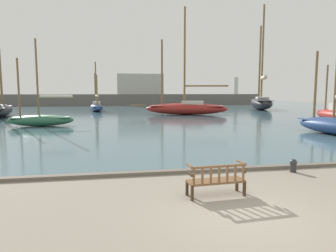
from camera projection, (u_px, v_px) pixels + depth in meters
The scene contains 12 objects.
ground_plane at pixel (247, 214), 7.08m from camera, with size 160.00×160.00×0.00m, color gray.
harbor_water at pixel (134, 109), 50.15m from camera, with size 100.00×80.00×0.08m, color #476670.
quay_edge_kerb at pixel (201, 170), 10.84m from camera, with size 40.00×0.30×0.12m, color #675F54.
park_bench at pixel (216, 180), 8.28m from camera, with size 1.63×0.64×0.92m.
sailboat_far_port at pixel (186, 107), 37.52m from camera, with size 12.19×5.05×13.13m.
sailboat_nearest_starboard at pixel (97, 106), 44.72m from camera, with size 2.68×6.63×7.29m.
sailboat_nearest_port at pixel (261, 101), 49.30m from camera, with size 6.94×12.05×16.79m.
sailboat_far_starboard at pixel (335, 113), 29.01m from camera, with size 2.68×6.28×6.84m.
sailboat_distant_harbor at pixel (41, 119), 24.86m from camera, with size 5.39×1.57×7.12m.
sailboat_outer_port at pixel (335, 124), 19.87m from camera, with size 2.71×6.33×8.13m.
mooring_bollard at pixel (293, 165), 10.81m from camera, with size 0.25×0.25×0.48m.
far_breakwater at pixel (133, 97), 65.16m from camera, with size 58.57×2.40×6.84m.
Camera 1 is at (-3.01, -6.38, 2.88)m, focal length 32.00 mm.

